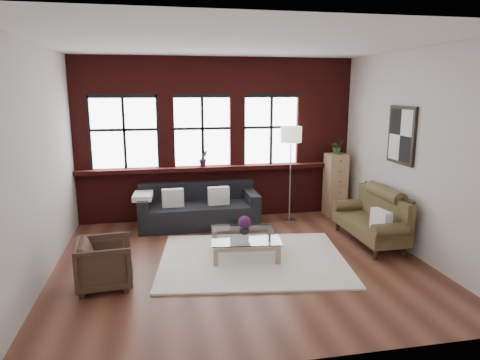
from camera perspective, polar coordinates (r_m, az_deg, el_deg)
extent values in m
plane|color=#542B1E|center=(6.65, 0.14, -10.85)|extent=(5.50, 5.50, 0.00)
plane|color=white|center=(6.16, 0.16, 17.77)|extent=(5.50, 5.50, 0.00)
plane|color=beige|center=(8.65, -3.07, 5.47)|extent=(5.50, 0.00, 5.50)
plane|color=beige|center=(3.83, 7.40, -2.95)|extent=(5.50, 0.00, 5.50)
plane|color=beige|center=(6.29, -25.28, 1.87)|extent=(0.00, 5.00, 5.00)
plane|color=beige|center=(7.25, 22.04, 3.34)|extent=(0.00, 5.00, 5.00)
cube|color=#4C1311|center=(8.58, -2.88, 1.64)|extent=(5.50, 0.30, 0.08)
cube|color=white|center=(6.71, 1.68, -10.50)|extent=(3.08, 2.57, 0.03)
cube|color=white|center=(8.06, -8.94, -2.37)|extent=(0.40, 0.15, 0.34)
cube|color=white|center=(8.13, -2.87, -2.11)|extent=(0.41, 0.16, 0.34)
cube|color=white|center=(7.10, 18.27, -5.16)|extent=(0.19, 0.40, 0.34)
imported|color=#3A291D|center=(6.03, -17.56, -10.54)|extent=(0.77, 0.75, 0.65)
imported|color=#B2B2B2|center=(6.77, 0.60, -6.60)|extent=(0.16, 0.16, 0.16)
sphere|color=#491949|center=(6.73, 0.60, -5.64)|extent=(0.20, 0.20, 0.20)
cube|color=tan|center=(9.05, 12.59, -0.63)|extent=(0.40, 0.40, 1.29)
imported|color=#2D5923|center=(8.92, 12.82, 4.35)|extent=(0.29, 0.26, 0.29)
imported|color=#491949|center=(8.48, -4.89, 2.88)|extent=(0.22, 0.20, 0.33)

